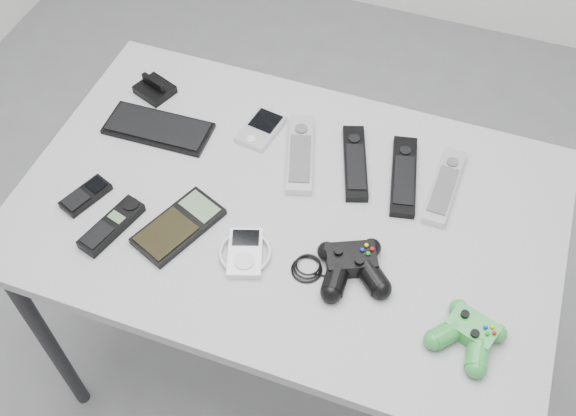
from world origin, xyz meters
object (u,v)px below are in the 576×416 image
(desk, at_px, (288,223))
(controller_green, at_px, (469,333))
(cordless_handset, at_px, (112,225))
(calculator, at_px, (179,226))
(mp3_player, at_px, (245,252))
(remote_black_a, at_px, (355,162))
(mobile_phone, at_px, (86,195))
(remote_black_b, at_px, (404,175))
(pda_keyboard, at_px, (158,128))
(controller_black, at_px, (352,265))
(remote_silver_a, at_px, (300,153))
(remote_silver_b, at_px, (445,186))
(pda, at_px, (261,129))

(desk, relative_size, controller_green, 8.64)
(cordless_handset, height_order, calculator, cordless_handset)
(mp3_player, distance_m, controller_green, 0.45)
(remote_black_a, height_order, mobile_phone, remote_black_a)
(remote_black_b, bearing_deg, pda_keyboard, 173.11)
(cordless_handset, xyz_separation_m, controller_black, (0.49, 0.07, 0.01))
(calculator, xyz_separation_m, controller_green, (0.60, -0.05, 0.01))
(mobile_phone, xyz_separation_m, cordless_handset, (0.09, -0.05, 0.00))
(desk, height_order, controller_green, controller_green)
(calculator, xyz_separation_m, controller_black, (0.36, 0.02, 0.01))
(remote_black_a, distance_m, calculator, 0.41)
(mobile_phone, bearing_deg, remote_black_a, 50.24)
(desk, distance_m, controller_black, 0.22)
(mobile_phone, bearing_deg, controller_black, 22.90)
(desk, distance_m, remote_silver_a, 0.16)
(mp3_player, bearing_deg, mobile_phone, 157.92)
(pda_keyboard, distance_m, remote_silver_b, 0.65)
(remote_black_a, bearing_deg, remote_black_b, -19.00)
(controller_black, bearing_deg, calculator, 158.46)
(desk, bearing_deg, pda_keyboard, 163.72)
(pda, relative_size, remote_silver_a, 0.52)
(remote_silver_b, bearing_deg, desk, -151.02)
(pda_keyboard, relative_size, remote_black_a, 1.16)
(remote_black_a, xyz_separation_m, mp3_player, (-0.14, -0.30, -0.00))
(calculator, bearing_deg, controller_black, 25.76)
(pda, distance_m, mobile_phone, 0.41)
(pda, xyz_separation_m, mobile_phone, (-0.28, -0.30, -0.00))
(pda_keyboard, distance_m, mobile_phone, 0.24)
(desk, height_order, remote_black_a, remote_black_a)
(remote_black_a, bearing_deg, mp3_player, -133.43)
(mobile_phone, bearing_deg, remote_silver_a, 55.47)
(remote_silver_a, bearing_deg, desk, -98.98)
(pda, distance_m, remote_black_a, 0.23)
(desk, distance_m, remote_silver_b, 0.34)
(remote_silver_a, height_order, calculator, remote_silver_a)
(remote_black_b, height_order, remote_silver_b, same)
(cordless_handset, bearing_deg, mp3_player, 22.52)
(remote_silver_a, relative_size, mp3_player, 1.97)
(remote_silver_a, distance_m, remote_black_a, 0.12)
(pda_keyboard, height_order, remote_black_a, remote_black_a)
(desk, xyz_separation_m, calculator, (-0.19, -0.13, 0.07))
(remote_silver_b, bearing_deg, pda_keyboard, -173.73)
(remote_black_a, relative_size, cordless_handset, 1.39)
(desk, xyz_separation_m, remote_black_b, (0.21, 0.15, 0.08))
(desk, relative_size, calculator, 6.14)
(mobile_phone, bearing_deg, pda_keyboard, 97.88)
(mobile_phone, xyz_separation_m, mp3_player, (0.37, -0.02, 0.00))
(mobile_phone, height_order, mp3_player, mp3_player)
(remote_black_a, distance_m, remote_black_b, 0.11)
(pda, height_order, remote_silver_b, remote_silver_b)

